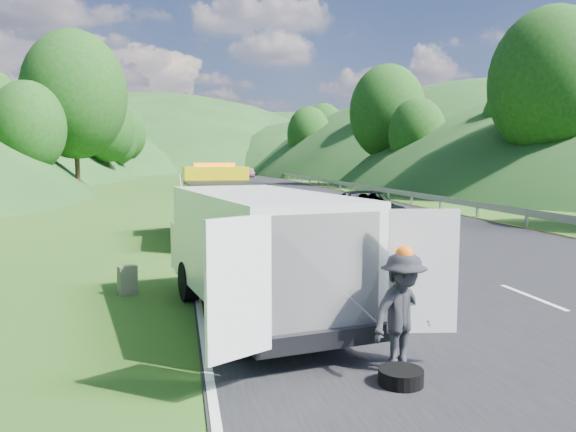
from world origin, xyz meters
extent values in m
plane|color=#38661E|center=(0.00, 0.00, 0.00)|extent=(320.00, 320.00, 0.00)
cube|color=black|center=(3.00, 40.00, 0.01)|extent=(14.00, 200.00, 0.02)
cube|color=gray|center=(10.30, 52.50, 0.00)|extent=(0.06, 140.00, 1.52)
cylinder|color=black|center=(-3.97, 9.78, 0.54)|extent=(0.43, 1.10, 1.08)
cylinder|color=black|center=(-1.91, 9.88, 0.54)|extent=(0.43, 1.10, 1.08)
cylinder|color=black|center=(-3.76, 5.45, 0.54)|extent=(0.43, 1.10, 1.08)
cylinder|color=black|center=(-1.70, 5.55, 0.54)|extent=(0.43, 1.10, 1.08)
cube|color=yellow|center=(-2.90, 8.91, 1.57)|extent=(2.41, 1.84, 2.06)
cube|color=yellow|center=(-2.78, 6.48, 1.30)|extent=(2.56, 3.79, 1.41)
cube|color=black|center=(-2.78, 6.48, 2.06)|extent=(2.56, 3.79, 0.11)
cube|color=black|center=(-2.96, 10.21, 0.97)|extent=(2.23, 1.40, 0.76)
cube|color=black|center=(-2.99, 10.86, 0.76)|extent=(2.28, 0.33, 0.54)
cube|color=yellow|center=(-2.98, 10.59, 1.68)|extent=(2.21, 0.96, 1.18)
cube|color=orange|center=(-2.90, 8.91, 2.65)|extent=(1.53, 0.34, 0.17)
cube|color=black|center=(-2.93, 9.67, 1.95)|extent=(2.06, 0.19, 0.97)
cylinder|color=black|center=(-4.08, -0.81, 0.41)|extent=(0.45, 0.86, 0.82)
cylinder|color=black|center=(-2.27, -0.47, 0.41)|extent=(0.45, 0.86, 0.82)
cylinder|color=black|center=(-3.43, -4.22, 0.41)|extent=(0.45, 0.86, 0.82)
cylinder|color=black|center=(-1.62, -3.88, 0.41)|extent=(0.45, 0.86, 0.82)
cube|color=silver|center=(-2.83, -2.45, 1.38)|extent=(3.05, 5.60, 1.89)
cube|color=silver|center=(-3.36, 0.31, 0.97)|extent=(2.18, 1.29, 1.02)
cube|color=black|center=(-3.32, 0.11, 1.79)|extent=(1.92, 0.69, 0.85)
cube|color=black|center=(-2.34, -5.00, 1.38)|extent=(1.72, 0.43, 1.63)
cube|color=silver|center=(-3.56, -5.70, 1.38)|extent=(0.86, 0.55, 1.73)
cube|color=silver|center=(-0.95, -5.20, 1.38)|extent=(0.97, 0.21, 1.73)
cube|color=black|center=(-2.32, -5.10, 0.46)|extent=(2.03, 0.53, 0.26)
imported|color=white|center=(-3.25, 0.18, 0.00)|extent=(0.77, 0.83, 1.85)
imported|color=tan|center=(-1.37, -0.24, 0.00)|extent=(0.65, 0.61, 1.07)
imported|color=black|center=(-1.31, -5.37, 0.00)|extent=(1.23, 1.01, 1.66)
cube|color=#66684E|center=(-5.37, -0.03, 0.31)|extent=(0.44, 0.35, 0.62)
cylinder|color=black|center=(-1.48, -5.74, 0.00)|extent=(0.59, 0.59, 0.20)
imported|color=black|center=(3.29, 9.51, 0.00)|extent=(3.15, 5.80, 1.54)
imported|color=#4A4B4F|center=(2.57, 51.54, 0.00)|extent=(1.80, 4.48, 1.53)
imported|color=brown|center=(6.10, 70.80, 0.00)|extent=(1.40, 4.00, 1.32)
camera|label=1|loc=(-4.26, -12.33, 2.95)|focal=35.00mm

